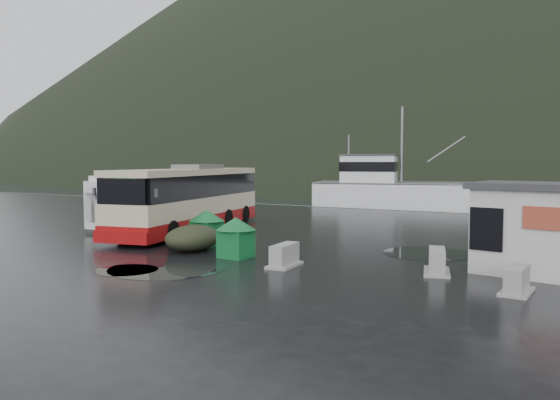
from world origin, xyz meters
The scene contains 14 objects.
ground centered at (0.00, 0.00, 0.00)m, with size 160.00×160.00×0.00m, color black.
harbor_water centered at (0.00, 110.00, 0.00)m, with size 300.00×180.00×0.02m, color black.
quay_edge centered at (0.00, 20.00, 0.00)m, with size 160.00×0.60×1.50m, color #999993.
coach_bus centered at (-4.05, 3.43, 0.00)m, with size 2.97×11.83×3.34m, color beige, non-canonical shape.
white_van centered at (-6.79, 3.46, 0.00)m, with size 2.30×6.70×2.81m, color white, non-canonical shape.
waste_bin_left centered at (-0.47, 0.12, 0.00)m, with size 1.05×1.05×1.47m, color #12672F, non-canonical shape.
waste_bin_right centered at (2.23, -1.68, 0.00)m, with size 1.05×1.05×1.46m, color #12672F, non-canonical shape.
dome_tent centered at (-0.11, -1.25, 0.00)m, with size 1.82×2.55×1.00m, color #2B301C, non-canonical shape.
ticket_kiosk centered at (11.86, 0.52, 0.00)m, with size 3.60×2.73×2.82m, color silver, non-canonical shape.
jersey_barrier_a centered at (9.22, -0.92, 0.00)m, with size 0.77×1.53×0.77m, color #999993, non-canonical shape.
jersey_barrier_b centered at (4.58, -2.29, 0.00)m, with size 0.75×1.49×0.75m, color #999993, non-canonical shape.
jersey_barrier_c centered at (11.68, -2.44, 0.00)m, with size 0.71×1.41×0.71m, color #999993, non-canonical shape.
fishing_trawler centered at (1.88, 27.92, 0.00)m, with size 23.33×5.13×9.33m, color white, non-canonical shape.
puddles centered at (3.73, -1.96, 0.00)m, with size 10.15×10.60×0.01m.
Camera 1 is at (13.32, -17.80, 3.45)m, focal length 35.00 mm.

